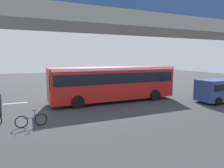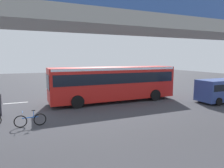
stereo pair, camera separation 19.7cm
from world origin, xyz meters
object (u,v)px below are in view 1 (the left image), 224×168
object	(u,v)px
city_bus	(114,81)
traffic_sign	(102,76)
parked_van	(222,89)
bicycle_blue	(31,120)

from	to	relation	value
city_bus	traffic_sign	bearing A→B (deg)	-98.55
parked_van	bicycle_blue	distance (m)	16.18
bicycle_blue	parked_van	bearing A→B (deg)	-178.88
city_bus	bicycle_blue	world-z (taller)	city_bus
city_bus	traffic_sign	distance (m)	4.81
bicycle_blue	traffic_sign	world-z (taller)	traffic_sign
city_bus	traffic_sign	world-z (taller)	city_bus
bicycle_blue	traffic_sign	xyz separation A→B (m)	(-7.90, -9.13, 1.52)
parked_van	traffic_sign	distance (m)	12.10
city_bus	parked_van	xyz separation A→B (m)	(-8.98, 4.06, -0.70)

